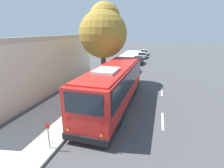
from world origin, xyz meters
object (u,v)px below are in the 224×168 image
Objects in this scene: shuttle_bus at (114,84)px; fire_hydrant at (114,74)px; parked_sedan_tan at (144,52)px; street_tree at (103,31)px; parked_sedan_silver at (142,55)px; sign_post_near at (48,135)px; sign_post_far at (64,121)px; parked_sedan_maroon at (131,68)px; parked_sedan_black at (138,60)px.

shuttle_bus is 8.58m from fire_hydrant.
parked_sedan_tan is 27.12m from street_tree.
sign_post_near reaches higher than parked_sedan_silver.
sign_post_near reaches higher than parked_sedan_tan.
parked_sedan_silver is at bearing 177.12° from parked_sedan_tan.
fire_hydrant is (-23.68, 1.80, -0.03)m from parked_sedan_tan.
shuttle_bus is at bearing -165.65° from fire_hydrant.
sign_post_near is 1.01× the size of sign_post_far.
parked_sedan_maroon is at bearing -178.32° from parked_sedan_silver.
shuttle_bus is at bearing -176.65° from parked_sedan_silver.
parked_sedan_silver is 3.30× the size of sign_post_far.
shuttle_bus reaches higher than parked_sedan_black.
shuttle_bus is 31.93m from parked_sedan_tan.
street_tree is at bearing 4.03° from sign_post_far.
street_tree is (-7.05, 1.97, 5.17)m from parked_sedan_maroon.
sign_post_near is at bearing -178.73° from fire_hydrant.
shuttle_bus reaches higher than fire_hydrant.
fire_hydrant is (-17.99, 1.87, -0.04)m from parked_sedan_silver.
fire_hydrant is at bearing 172.01° from parked_sedan_tan.
sign_post_far reaches higher than parked_sedan_maroon.
fire_hydrant is at bearing -7.59° from street_tree.
parked_sedan_maroon is 5.37× the size of fire_hydrant.
street_tree reaches higher than sign_post_near.
sign_post_far reaches higher than fire_hydrant.
parked_sedan_maroon is 3.19× the size of sign_post_far.
shuttle_bus is at bearing -177.34° from parked_sedan_black.
shuttle_bus reaches higher than sign_post_near.
street_tree reaches higher than sign_post_far.
parked_sedan_black is 5.50× the size of fire_hydrant.
fire_hydrant is (8.22, 2.10, -1.27)m from shuttle_bus.
parked_sedan_maroon is 19.48m from parked_sedan_tan.
parked_sedan_silver is 5.69m from parked_sedan_tan.
street_tree reaches higher than parked_sedan_tan.
street_tree is at bearing 176.68° from parked_sedan_silver.
parked_sedan_maroon is 4.49m from fire_hydrant.
sign_post_far is at bearing 178.14° from parked_sedan_black.
parked_sedan_silver is at bearing 0.84° from parked_sedan_black.
parked_sedan_silver is (7.11, -0.10, -0.01)m from parked_sedan_black.
fire_hydrant is (12.73, 0.32, -0.28)m from sign_post_far.
sign_post_near is 1.69× the size of fire_hydrant.
parked_sedan_black is 12.80m from parked_sedan_tan.
shuttle_bus is 8.13× the size of sign_post_far.
street_tree is at bearing 171.66° from parked_sedan_tan.
sign_post_near is (-6.05, 1.79, -0.96)m from shuttle_bus.
parked_sedan_silver is 30.76m from sign_post_far.
fire_hydrant is (-10.88, 1.77, -0.05)m from parked_sedan_black.
parked_sedan_silver reaches higher than fire_hydrant.
parked_sedan_tan is at bearing 1.56° from parked_sedan_black.
sign_post_far is at bearing 174.02° from parked_sedan_tan.
parked_sedan_black is 11.02m from fire_hydrant.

